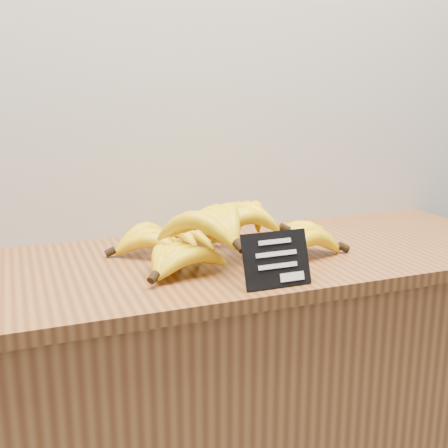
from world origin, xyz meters
The scene contains 4 objects.
counter centered at (-0.07, 2.75, 0.45)m, with size 1.47×0.50×0.90m, color #9B6032.
counter_top centered at (-0.07, 2.75, 0.92)m, with size 1.55×0.54×0.03m, color brown.
chalkboard_sign centered at (-0.03, 2.53, 0.98)m, with size 0.14×0.01×0.11m, color black.
banana_pile centered at (-0.08, 2.74, 0.99)m, with size 0.54×0.39×0.13m.
Camera 1 is at (-0.50, 1.58, 1.32)m, focal length 45.00 mm.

